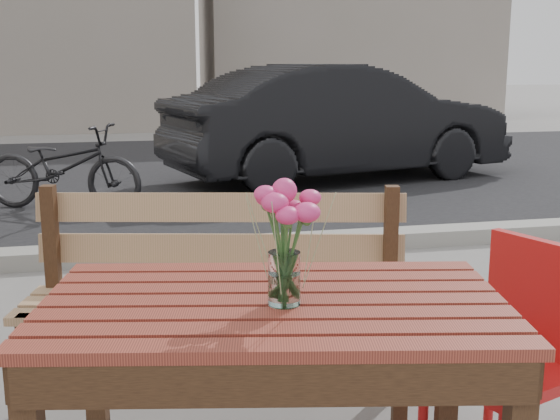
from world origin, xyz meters
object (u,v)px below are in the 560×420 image
Objects in this scene: parked_car at (339,123)px; bicycle at (63,167)px; main_table at (274,343)px; main_vase at (284,227)px; red_chair at (516,347)px.

bicycle is at bearing 95.93° from parked_car.
main_table is at bearing 146.85° from parked_car.
main_vase is at bearing 147.12° from parked_car.
parked_car is (1.30, 6.13, 0.21)m from red_chair.
red_chair is 0.99m from main_vase.
main_table is 4.07× the size of main_vase.
bicycle is at bearing 179.69° from red_chair.
red_chair is (0.85, 0.18, -0.16)m from main_table.
bicycle is at bearing 100.62° from main_vase.
bicycle reaches higher than red_chair.
main_table is 0.86× the size of bicycle.
main_vase is (0.02, -0.05, 0.33)m from main_table.
parked_car reaches higher than main_vase.
main_vase is at bearing -147.49° from bicycle.
main_table is 5.25m from bicycle.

